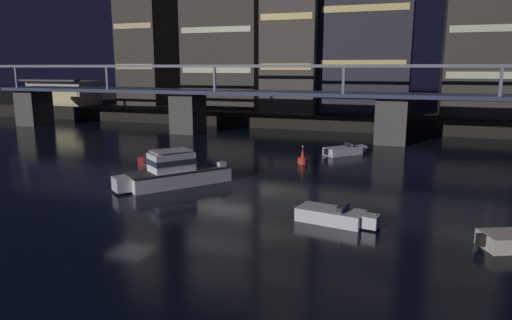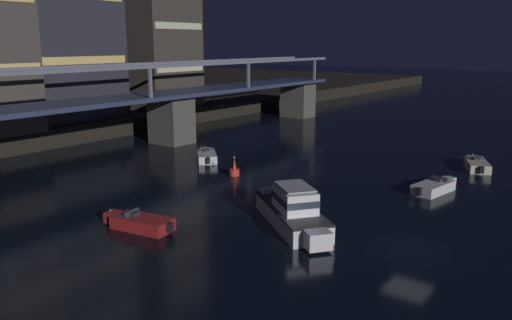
{
  "view_description": "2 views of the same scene",
  "coord_description": "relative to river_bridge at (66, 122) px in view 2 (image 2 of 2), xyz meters",
  "views": [
    {
      "loc": [
        16.74,
        -23.44,
        9.08
      ],
      "look_at": [
        4.33,
        11.73,
        1.55
      ],
      "focal_mm": 32.38,
      "sensor_mm": 36.0,
      "label": 1
    },
    {
      "loc": [
        -27.01,
        -9.43,
        11.65
      ],
      "look_at": [
        4.82,
        14.92,
        2.3
      ],
      "focal_mm": 35.46,
      "sensor_mm": 36.0,
      "label": 2
    }
  ],
  "objects": [
    {
      "name": "speedboat_near_right",
      "position": [
        -7.28,
        -19.21,
        -3.82
      ],
      "size": [
        2.47,
        5.23,
        1.16
      ],
      "color": "maroon",
      "rests_on": "ground"
    },
    {
      "name": "ground_plane",
      "position": [
        0.0,
        -34.24,
        -4.23
      ],
      "size": [
        400.0,
        400.0,
        0.0
      ],
      "primitive_type": "plane",
      "color": "black"
    },
    {
      "name": "channel_buoy",
      "position": [
        6.58,
        -15.54,
        -3.75
      ],
      "size": [
        0.9,
        0.9,
        1.76
      ],
      "color": "red",
      "rests_on": "ground"
    },
    {
      "name": "speedboat_mid_left",
      "position": [
        9.6,
        -9.35,
        -3.82
      ],
      "size": [
        4.32,
        4.46,
        1.16
      ],
      "color": "silver",
      "rests_on": "ground"
    },
    {
      "name": "tower_east_low",
      "position": [
        24.23,
        13.3,
        12.72
      ],
      "size": [
        9.63,
        8.67,
        29.81
      ],
      "color": "#38332D",
      "rests_on": "far_riverbank"
    },
    {
      "name": "cabin_cruiser_near_left",
      "position": [
        -0.89,
        -26.71,
        -3.18
      ],
      "size": [
        7.15,
        8.53,
        2.79
      ],
      "color": "silver",
      "rests_on": "ground"
    },
    {
      "name": "speedboat_mid_center",
      "position": [
        22.29,
        -32.13,
        -3.82
      ],
      "size": [
        5.01,
        3.25,
        1.16
      ],
      "color": "beige",
      "rests_on": "ground"
    },
    {
      "name": "speedboat_near_center",
      "position": [
        12.41,
        -31.47,
        -3.82
      ],
      "size": [
        5.23,
        2.45,
        1.16
      ],
      "color": "silver",
      "rests_on": "ground"
    },
    {
      "name": "river_bridge",
      "position": [
        0.0,
        0.0,
        0.0
      ],
      "size": [
        88.26,
        6.4,
        9.38
      ],
      "color": "#4C4944",
      "rests_on": "ground"
    }
  ]
}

